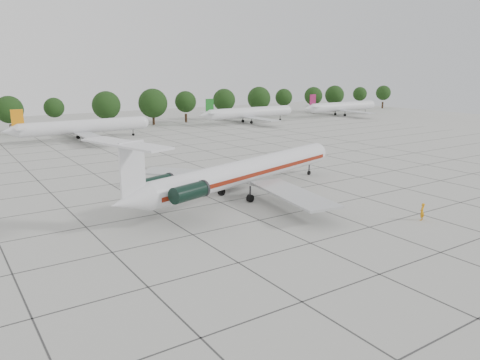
{
  "coord_description": "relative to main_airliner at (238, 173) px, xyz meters",
  "views": [
    {
      "loc": [
        -27.9,
        -38.13,
        15.83
      ],
      "look_at": [
        0.32,
        4.24,
        3.5
      ],
      "focal_mm": 35.0,
      "sensor_mm": 36.0,
      "label": 1
    }
  ],
  "objects": [
    {
      "name": "apron_joints",
      "position": [
        -3.02,
        6.35,
        -3.16
      ],
      "size": [
        170.0,
        170.0,
        0.02
      ],
      "primitive_type": "cube",
      "color": "#383838",
      "rests_on": "ground"
    },
    {
      "name": "bg_airliner_d",
      "position": [
        46.78,
        64.96,
        -0.26
      ],
      "size": [
        28.24,
        27.2,
        7.4
      ],
      "color": "silver",
      "rests_on": "ground"
    },
    {
      "name": "main_airliner",
      "position": [
        0.0,
        0.0,
        0.0
      ],
      "size": [
        37.62,
        28.89,
        8.98
      ],
      "rotation": [
        0.0,
        0.0,
        0.28
      ],
      "color": "silver",
      "rests_on": "ground"
    },
    {
      "name": "tree_line",
      "position": [
        -14.7,
        76.35,
        2.81
      ],
      "size": [
        249.86,
        8.44,
        10.22
      ],
      "color": "#332114",
      "rests_on": "ground"
    },
    {
      "name": "bg_airliner_e",
      "position": [
        84.65,
        65.2,
        -0.26
      ],
      "size": [
        28.24,
        27.2,
        7.4
      ],
      "color": "silver",
      "rests_on": "ground"
    },
    {
      "name": "ground",
      "position": [
        -3.02,
        -8.65,
        -3.17
      ],
      "size": [
        260.0,
        260.0,
        0.0
      ],
      "primitive_type": "plane",
      "color": "#B4B4AC",
      "rests_on": "ground"
    },
    {
      "name": "bg_airliner_c",
      "position": [
        -2.45,
        58.62,
        -0.26
      ],
      "size": [
        28.24,
        27.2,
        7.4
      ],
      "color": "silver",
      "rests_on": "ground"
    },
    {
      "name": "ground_crew",
      "position": [
        11.27,
        -18.18,
        -2.23
      ],
      "size": [
        0.8,
        0.65,
        1.88
      ],
      "primitive_type": "imported",
      "rotation": [
        0.0,
        0.0,
        3.48
      ],
      "color": "orange",
      "rests_on": "ground"
    }
  ]
}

